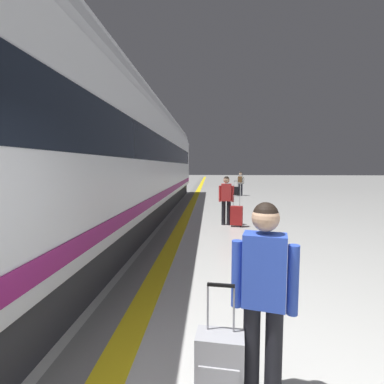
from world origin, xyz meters
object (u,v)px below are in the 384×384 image
Objects in this scene: passenger_near at (226,197)px; passenger_mid at (240,181)px; high_speed_train at (99,146)px; suitcase_mid at (236,191)px; rolling_suitcase_foreground at (220,368)px; suitcase_near at (237,215)px; traveller_foreground at (264,289)px.

passenger_near is 9.53m from passenger_mid.
passenger_near is at bearing 25.74° from high_speed_train.
passenger_near is 1.64× the size of suitcase_mid.
suitcase_mid is at bearing 84.37° from rolling_suitcase_foreground.
passenger_near is at bearing 142.69° from suitcase_near.
suitcase_mid is (1.16, 9.20, -0.61)m from passenger_near.
high_speed_train is 12.08m from suitcase_mid.
suitcase_near reaches higher than suitcase_mid.
suitcase_mid is at bearing 82.84° from passenger_near.
high_speed_train is 26.19× the size of suitcase_near.
passenger_near is 9.29m from suitcase_mid.
high_speed_train is 6.58m from rolling_suitcase_foreground.
suitcase_mid is (1.26, 16.21, -0.64)m from traveller_foreground.
suitcase_near reaches higher than rolling_suitcase_foreground.
traveller_foreground is (3.46, -5.30, -1.53)m from high_speed_train.
passenger_near is (0.45, 7.11, 0.60)m from rolling_suitcase_foreground.
suitcase_near is (0.42, 6.77, -0.61)m from traveller_foreground.
traveller_foreground is at bearing -90.83° from passenger_near.
suitcase_mid is (4.71, 10.91, -2.17)m from high_speed_train.
suitcase_near is at bearing 86.43° from traveller_foreground.
high_speed_train is 17.56× the size of passenger_mid.
high_speed_train is 12.31m from passenger_mid.
high_speed_train is at bearing -114.30° from passenger_mid.
traveller_foreground is at bearing 14.54° from rolling_suitcase_foreground.
passenger_near is at bearing 86.37° from rolling_suitcase_foreground.
rolling_suitcase_foreground is 1.03× the size of suitcase_mid.
suitcase_near is at bearing 83.58° from rolling_suitcase_foreground.
rolling_suitcase_foreground reaches higher than suitcase_mid.
traveller_foreground is 1.06× the size of passenger_mid.
passenger_mid is 0.72m from suitcase_mid.
suitcase_mid is (0.83, 9.44, -0.03)m from suitcase_near.
rolling_suitcase_foreground is at bearing -60.05° from high_speed_train.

